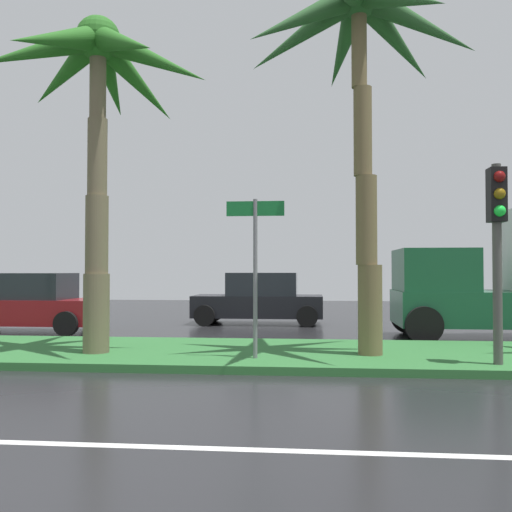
# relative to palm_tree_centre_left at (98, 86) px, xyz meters

# --- Properties ---
(ground_plane) EXTENTS (90.00, 42.00, 0.10)m
(ground_plane) POSITION_rel_palm_tree_centre_left_xyz_m (2.41, 1.52, -5.65)
(ground_plane) COLOR black
(near_lane_divider_stripe) EXTENTS (81.00, 0.14, 0.01)m
(near_lane_divider_stripe) POSITION_rel_palm_tree_centre_left_xyz_m (2.41, -5.48, -5.59)
(near_lane_divider_stripe) COLOR white
(near_lane_divider_stripe) RESTS_ON ground_plane
(median_strip) EXTENTS (85.50, 4.00, 0.15)m
(median_strip) POSITION_rel_palm_tree_centre_left_xyz_m (2.41, 0.52, -5.52)
(median_strip) COLOR #2D6B33
(median_strip) RESTS_ON ground_plane
(palm_tree_centre_left) EXTENTS (4.57, 4.65, 6.88)m
(palm_tree_centre_left) POSITION_rel_palm_tree_centre_left_xyz_m (0.00, 0.00, 0.00)
(palm_tree_centre_left) COLOR brown
(palm_tree_centre_left) RESTS_ON median_strip
(palm_tree_centre) EXTENTS (4.86, 4.94, 7.58)m
(palm_tree_centre) POSITION_rel_palm_tree_centre_left_xyz_m (5.31, 0.08, 0.64)
(palm_tree_centre) COLOR brown
(palm_tree_centre) RESTS_ON median_strip
(traffic_signal_median_right) EXTENTS (0.28, 0.43, 3.53)m
(traffic_signal_median_right) POSITION_rel_palm_tree_centre_left_xyz_m (7.61, -0.85, -3.01)
(traffic_signal_median_right) COLOR #4C4C47
(traffic_signal_median_right) RESTS_ON median_strip
(street_name_sign) EXTENTS (1.10, 0.08, 3.00)m
(street_name_sign) POSITION_rel_palm_tree_centre_left_xyz_m (3.30, -0.53, -3.52)
(street_name_sign) COLOR slate
(street_name_sign) RESTS_ON median_strip
(car_in_traffic_leading) EXTENTS (4.30, 2.02, 1.72)m
(car_in_traffic_leading) POSITION_rel_palm_tree_centre_left_xyz_m (-3.93, 4.68, -4.77)
(car_in_traffic_leading) COLOR maroon
(car_in_traffic_leading) RESTS_ON ground_plane
(car_in_traffic_second) EXTENTS (4.30, 2.02, 1.72)m
(car_in_traffic_second) POSITION_rel_palm_tree_centre_left_xyz_m (2.62, 7.78, -4.77)
(car_in_traffic_second) COLOR black
(car_in_traffic_second) RESTS_ON ground_plane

